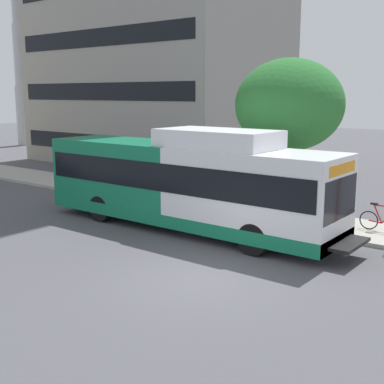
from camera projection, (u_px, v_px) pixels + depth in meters
name	position (u px, v px, depth m)	size (l,w,h in m)	color
ground_plane	(25.00, 229.00, 18.31)	(120.00, 120.00, 0.00)	#4C4C51
sidewalk_curb	(188.00, 202.00, 22.52)	(3.00, 56.00, 0.14)	#A8A399
transit_bus	(186.00, 183.00, 18.07)	(2.58, 12.25, 3.65)	white
street_tree_near_stop	(289.00, 105.00, 19.52)	(4.18, 4.18, 6.04)	#4C3823
lattice_comm_tower	(19.00, 58.00, 46.56)	(1.10, 1.10, 24.56)	#B7B7BC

